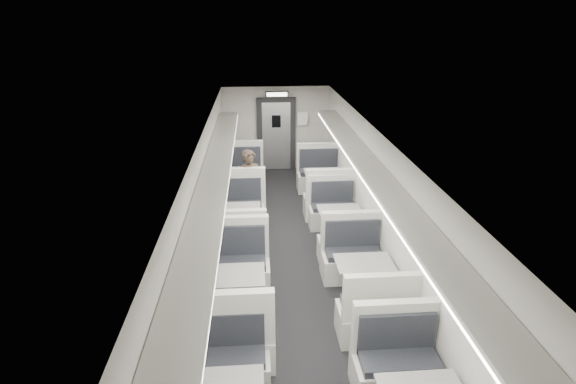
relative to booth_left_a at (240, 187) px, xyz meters
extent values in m
cube|color=black|center=(1.00, -3.47, -0.48)|extent=(3.00, 12.00, 0.12)
cube|color=silver|center=(1.00, -3.47, 2.04)|extent=(3.00, 12.00, 0.12)
cube|color=silver|center=(1.00, 2.59, 0.78)|extent=(3.00, 0.12, 2.40)
cube|color=silver|center=(-0.56, -3.47, 0.78)|extent=(0.12, 12.00, 2.40)
cube|color=silver|center=(2.56, -3.47, 0.78)|extent=(0.12, 12.00, 2.40)
cube|color=#B7B7AC|center=(0.00, -0.85, -0.17)|extent=(1.16, 0.65, 0.49)
cube|color=black|center=(0.00, -0.82, 0.13)|extent=(1.03, 0.51, 0.11)
cube|color=#B7B7AC|center=(0.00, -1.09, 0.46)|extent=(1.16, 0.13, 0.77)
cube|color=#B7B7AC|center=(0.00, 0.85, -0.17)|extent=(1.16, 0.65, 0.49)
cube|color=black|center=(0.00, 0.82, 0.13)|extent=(1.03, 0.51, 0.11)
cube|color=#B7B7AC|center=(0.00, 1.09, 0.46)|extent=(1.16, 0.13, 0.77)
cylinder|color=silver|center=(0.00, 0.00, -0.04)|extent=(0.11, 0.11, 0.76)
cylinder|color=silver|center=(0.00, 0.00, -0.40)|extent=(0.39, 0.39, 0.03)
cube|color=gray|center=(0.00, 0.00, 0.38)|extent=(0.96, 0.66, 0.04)
cube|color=#B7B7AC|center=(0.00, -2.88, -0.19)|extent=(1.09, 0.61, 0.46)
cube|color=black|center=(0.00, -2.85, 0.09)|extent=(0.97, 0.48, 0.10)
cube|color=#B7B7AC|center=(0.00, -3.10, 0.40)|extent=(1.09, 0.12, 0.72)
cube|color=#B7B7AC|center=(0.00, -1.27, -0.19)|extent=(1.09, 0.61, 0.46)
cube|color=black|center=(0.00, -1.31, 0.09)|extent=(0.97, 0.48, 0.10)
cube|color=#B7B7AC|center=(0.00, -1.05, 0.40)|extent=(1.09, 0.12, 0.72)
cylinder|color=silver|center=(0.00, -2.08, -0.07)|extent=(0.10, 0.10, 0.71)
cylinder|color=silver|center=(0.00, -2.08, -0.41)|extent=(0.37, 0.37, 0.03)
cube|color=gray|center=(0.00, -2.08, 0.33)|extent=(0.91, 0.62, 0.04)
cube|color=#B7B7AC|center=(0.00, -5.35, -0.18)|extent=(1.13, 0.63, 0.48)
cube|color=black|center=(0.00, -5.32, 0.11)|extent=(1.00, 0.50, 0.11)
cube|color=#B7B7AC|center=(0.00, -5.58, 0.43)|extent=(1.13, 0.13, 0.75)
cube|color=#B7B7AC|center=(0.00, -3.69, -0.18)|extent=(1.13, 0.63, 0.48)
cube|color=black|center=(0.00, -3.72, 0.11)|extent=(1.00, 0.50, 0.11)
cube|color=#B7B7AC|center=(0.00, -3.46, 0.43)|extent=(1.13, 0.13, 0.75)
cylinder|color=silver|center=(0.00, -4.52, -0.05)|extent=(0.11, 0.11, 0.74)
cylinder|color=silver|center=(0.00, -4.52, -0.41)|extent=(0.38, 0.38, 0.03)
cube|color=gray|center=(0.00, -4.52, 0.36)|extent=(0.94, 0.64, 0.04)
cube|color=#B7B7AC|center=(0.00, -5.76, -0.21)|extent=(0.98, 0.55, 0.42)
cube|color=black|center=(0.00, -5.78, 0.04)|extent=(0.87, 0.44, 0.09)
cube|color=#B7B7AC|center=(0.00, -5.56, 0.32)|extent=(0.98, 0.11, 0.65)
cube|color=#B7B7AC|center=(2.00, -0.92, -0.19)|extent=(1.11, 0.62, 0.47)
cube|color=black|center=(2.00, -0.89, 0.10)|extent=(0.98, 0.49, 0.10)
cube|color=#B7B7AC|center=(2.00, -1.15, 0.42)|extent=(1.11, 0.13, 0.73)
cube|color=#B7B7AC|center=(2.00, 0.71, -0.19)|extent=(1.11, 0.62, 0.47)
cube|color=black|center=(2.00, 0.68, 0.10)|extent=(0.98, 0.49, 0.10)
cube|color=#B7B7AC|center=(2.00, 0.93, 0.42)|extent=(1.11, 0.13, 0.73)
cylinder|color=silver|center=(2.00, -0.11, -0.06)|extent=(0.10, 0.10, 0.72)
cylinder|color=silver|center=(2.00, -0.11, -0.41)|extent=(0.38, 0.38, 0.03)
cube|color=gray|center=(2.00, -0.11, 0.34)|extent=(0.92, 0.63, 0.04)
cube|color=#B7B7AC|center=(2.00, -2.91, -0.21)|extent=(1.01, 0.56, 0.43)
cube|color=black|center=(2.00, -2.88, 0.06)|extent=(0.90, 0.45, 0.10)
cube|color=#B7B7AC|center=(2.00, -3.12, 0.34)|extent=(1.01, 0.11, 0.67)
cube|color=#B7B7AC|center=(2.00, -1.42, -0.21)|extent=(1.01, 0.56, 0.43)
cube|color=black|center=(2.00, -1.45, 0.06)|extent=(0.90, 0.45, 0.10)
cube|color=#B7B7AC|center=(2.00, -1.21, 0.34)|extent=(1.01, 0.11, 0.67)
cylinder|color=silver|center=(2.00, -2.17, -0.09)|extent=(0.10, 0.10, 0.66)
cylinder|color=silver|center=(2.00, -2.17, -0.41)|extent=(0.34, 0.34, 0.03)
cube|color=gray|center=(2.00, -2.17, 0.28)|extent=(0.84, 0.57, 0.04)
cube|color=#B7B7AC|center=(2.00, -5.00, -0.20)|extent=(1.05, 0.59, 0.45)
cube|color=black|center=(2.00, -4.97, 0.08)|extent=(0.93, 0.47, 0.10)
cube|color=#B7B7AC|center=(2.00, -5.21, 0.37)|extent=(1.05, 0.12, 0.69)
cube|color=#B7B7AC|center=(2.00, -3.45, -0.20)|extent=(1.05, 0.59, 0.45)
cube|color=black|center=(2.00, -3.48, 0.08)|extent=(0.93, 0.47, 0.10)
cube|color=#B7B7AC|center=(2.00, -3.24, 0.37)|extent=(1.05, 0.12, 0.69)
cylinder|color=silver|center=(2.00, -4.22, -0.08)|extent=(0.10, 0.10, 0.68)
cylinder|color=silver|center=(2.00, -4.22, -0.41)|extent=(0.36, 0.36, 0.03)
cube|color=gray|center=(2.00, -4.22, 0.30)|extent=(0.87, 0.60, 0.04)
cube|color=#B7B7AC|center=(2.00, -6.00, -0.20)|extent=(1.04, 0.58, 0.44)
cube|color=black|center=(2.00, -6.03, 0.07)|extent=(0.93, 0.46, 0.10)
cube|color=#B7B7AC|center=(2.00, -5.78, 0.37)|extent=(1.04, 0.12, 0.69)
imported|color=black|center=(0.26, -0.97, 0.38)|extent=(0.67, 0.52, 1.61)
cube|color=black|center=(-0.49, -0.07, 0.93)|extent=(0.02, 1.18, 0.84)
cube|color=black|center=(-0.49, -2.27, 0.93)|extent=(0.02, 1.18, 0.84)
cube|color=black|center=(-0.49, -4.47, 0.93)|extent=(0.02, 1.18, 0.84)
cube|color=black|center=(-0.49, -6.67, 0.93)|extent=(0.02, 1.18, 0.84)
cube|color=#B7B7AC|center=(-0.26, -3.77, 1.50)|extent=(0.46, 10.40, 0.05)
cube|color=white|center=(-0.06, -3.77, 1.45)|extent=(0.05, 10.20, 0.04)
cube|color=#B7B7AC|center=(2.26, -3.77, 1.50)|extent=(0.46, 10.40, 0.05)
cube|color=white|center=(2.06, -3.77, 1.45)|extent=(0.05, 10.20, 0.04)
cube|color=black|center=(1.00, 2.47, 0.63)|extent=(1.10, 0.10, 2.10)
cube|color=silver|center=(1.00, 2.44, 0.58)|extent=(0.80, 0.05, 1.95)
cube|color=black|center=(1.00, 2.40, 1.03)|extent=(0.25, 0.02, 0.35)
cube|color=black|center=(1.00, 1.98, 1.86)|extent=(0.62, 0.10, 0.16)
cube|color=white|center=(1.00, 1.92, 1.86)|extent=(0.54, 0.02, 0.10)
cube|color=white|center=(1.75, 2.45, 1.08)|extent=(0.32, 0.02, 0.40)
camera|label=1|loc=(0.38, -10.09, 3.85)|focal=28.00mm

